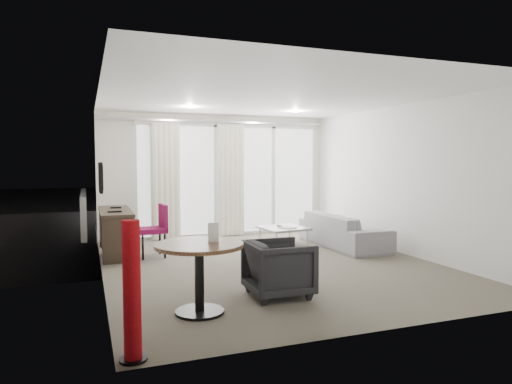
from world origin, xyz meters
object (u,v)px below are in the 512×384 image
object	(u,v)px
round_table	(199,278)
red_lamp	(132,291)
desk	(116,232)
desk_chair	(151,231)
tub_armchair	(279,268)
sofa	(343,230)
coffee_table	(283,236)
rattan_chair_b	(276,209)
rattan_chair_a	(234,208)

from	to	relation	value
round_table	red_lamp	distance (m)	1.24
desk	desk_chair	world-z (taller)	desk_chair
desk_chair	tub_armchair	world-z (taller)	desk_chair
red_lamp	sofa	distance (m)	5.63
desk	desk_chair	size ratio (longest dim) A/B	1.85
desk_chair	red_lamp	bearing A→B (deg)	-104.12
desk	sofa	world-z (taller)	desk
desk	sofa	size ratio (longest dim) A/B	0.77
coffee_table	rattan_chair_b	distance (m)	3.18
desk_chair	rattan_chair_b	xyz separation A→B (m)	(3.60, 3.12, -0.08)
desk	red_lamp	distance (m)	4.46
desk	sofa	distance (m)	4.16
round_table	desk	bearing A→B (deg)	100.48
red_lamp	tub_armchair	distance (m)	2.21
rattan_chair_a	rattan_chair_b	bearing A→B (deg)	-9.81
tub_armchair	rattan_chair_a	world-z (taller)	rattan_chair_a
desk_chair	rattan_chair_a	bearing A→B (deg)	47.91
tub_armchair	sofa	size ratio (longest dim) A/B	0.35
desk_chair	coffee_table	world-z (taller)	desk_chair
desk	red_lamp	size ratio (longest dim) A/B	1.43
coffee_table	sofa	bearing A→B (deg)	-22.50
desk_chair	round_table	distance (m)	3.07
round_table	coffee_table	distance (m)	4.01
desk	tub_armchair	distance (m)	3.65
round_table	sofa	bearing A→B (deg)	38.81
desk_chair	rattan_chair_a	size ratio (longest dim) A/B	1.06
desk	round_table	xyz separation A→B (m)	(0.65, -3.51, -0.01)
rattan_chair_a	round_table	bearing A→B (deg)	-115.97
desk_chair	round_table	world-z (taller)	desk_chair
round_table	rattan_chair_a	world-z (taller)	rattan_chair_a
coffee_table	sofa	world-z (taller)	sofa
sofa	round_table	bearing A→B (deg)	128.81
rattan_chair_a	coffee_table	bearing A→B (deg)	-94.86
coffee_table	red_lamp	bearing A→B (deg)	-127.43
rattan_chair_a	sofa	bearing A→B (deg)	-78.24
sofa	rattan_chair_b	world-z (taller)	rattan_chair_b
rattan_chair_a	rattan_chair_b	world-z (taller)	rattan_chair_a
tub_armchair	sofa	distance (m)	3.46
desk	rattan_chair_b	bearing A→B (deg)	32.73
desk	coffee_table	xyz separation A→B (m)	(3.05, -0.31, -0.21)
tub_armchair	rattan_chair_b	size ratio (longest dim) A/B	1.01
coffee_table	rattan_chair_a	world-z (taller)	rattan_chair_a
red_lamp	rattan_chair_b	size ratio (longest dim) A/B	1.58
red_lamp	rattan_chair_a	xyz separation A→B (m)	(3.16, 7.22, -0.16)
desk	rattan_chair_b	distance (m)	4.93
round_table	coffee_table	size ratio (longest dim) A/B	1.18
rattan_chair_b	sofa	bearing A→B (deg)	-104.79
red_lamp	rattan_chair_b	world-z (taller)	red_lamp
red_lamp	coffee_table	xyz separation A→B (m)	(3.18, 4.15, -0.40)
desk_chair	coffee_table	size ratio (longest dim) A/B	1.11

